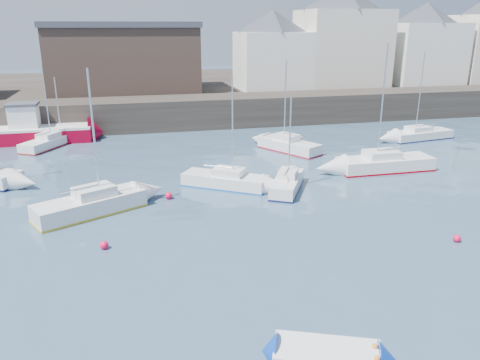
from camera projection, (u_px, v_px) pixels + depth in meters
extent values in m
plane|color=#2D4760|center=(320.00, 324.00, 16.43)|extent=(220.00, 220.00, 0.00)
cube|color=#28231E|center=(188.00, 112.00, 48.27)|extent=(90.00, 5.00, 3.00)
cube|color=#28231E|center=(171.00, 91.00, 64.92)|extent=(90.00, 32.00, 2.80)
cube|color=beige|center=(341.00, 49.00, 57.35)|extent=(10.00, 8.00, 9.00)
cube|color=white|center=(422.00, 54.00, 59.56)|extent=(9.00, 7.00, 7.50)
pyramid|color=#3A3D44|center=(427.00, 13.00, 58.00)|extent=(11.88, 11.88, 2.45)
cube|color=white|center=(272.00, 61.00, 55.28)|extent=(8.00, 7.00, 6.50)
pyramid|color=#3A3D44|center=(273.00, 21.00, 53.88)|extent=(11.14, 11.14, 2.45)
cube|color=#3D2D26|center=(124.00, 60.00, 52.82)|extent=(16.00, 10.00, 7.00)
cube|color=#3A3D44|center=(122.00, 25.00, 51.62)|extent=(16.40, 10.40, 0.60)
cube|color=#0B38AF|center=(327.00, 356.00, 14.34)|extent=(3.50, 2.50, 0.40)
cube|color=white|center=(328.00, 350.00, 14.27)|extent=(3.57, 2.55, 0.07)
cube|color=white|center=(327.00, 354.00, 14.32)|extent=(2.75, 1.87, 0.37)
cube|color=#CDB386|center=(328.00, 352.00, 14.29)|extent=(0.58, 0.98, 0.06)
cylinder|color=white|center=(301.00, 338.00, 15.21)|extent=(0.17, 0.17, 0.32)
cylinder|color=white|center=(327.00, 341.00, 15.09)|extent=(0.17, 0.17, 0.32)
cylinder|color=white|center=(353.00, 343.00, 14.97)|extent=(0.17, 0.17, 0.32)
cube|color=maroon|center=(42.00, 135.00, 42.28)|extent=(8.60, 3.24, 1.18)
cube|color=white|center=(41.00, 127.00, 42.06)|extent=(8.60, 3.24, 0.21)
cube|color=white|center=(24.00, 116.00, 41.43)|extent=(2.37, 2.15, 1.93)
cube|color=#3A3D44|center=(22.00, 104.00, 41.09)|extent=(2.58, 2.37, 0.21)
cylinder|color=silver|center=(57.00, 102.00, 41.71)|extent=(0.11, 0.11, 4.30)
cube|color=white|center=(90.00, 206.00, 25.95)|extent=(6.25, 4.48, 0.99)
cube|color=gold|center=(91.00, 213.00, 26.08)|extent=(6.31, 4.52, 0.13)
cube|color=white|center=(94.00, 191.00, 25.89)|extent=(2.54, 2.25, 0.55)
cylinder|color=silver|center=(94.00, 134.00, 25.08)|extent=(0.11, 0.11, 6.94)
cube|color=white|center=(225.00, 181.00, 30.35)|extent=(5.57, 4.50, 0.83)
cube|color=blue|center=(225.00, 186.00, 30.46)|extent=(5.62, 4.55, 0.11)
cube|color=white|center=(229.00, 172.00, 30.05)|extent=(2.34, 2.16, 0.46)
cylinder|color=silver|center=(233.00, 127.00, 29.04)|extent=(0.09, 0.09, 6.33)
cube|color=white|center=(287.00, 184.00, 29.73)|extent=(3.51, 4.75, 0.83)
cube|color=#101440|center=(287.00, 189.00, 29.84)|extent=(3.55, 4.80, 0.11)
cube|color=white|center=(288.00, 173.00, 29.74)|extent=(1.75, 1.95, 0.46)
cylinder|color=silver|center=(290.00, 135.00, 29.19)|extent=(0.09, 0.09, 5.30)
cube|color=white|center=(385.00, 164.00, 33.82)|extent=(6.89, 2.21, 0.95)
cube|color=#95000C|center=(385.00, 169.00, 33.95)|extent=(6.96, 2.23, 0.13)
cube|color=white|center=(382.00, 154.00, 33.51)|extent=(2.41, 1.66, 0.53)
cylinder|color=silver|center=(382.00, 103.00, 32.27)|extent=(0.11, 0.11, 7.93)
cube|color=white|center=(289.00, 146.00, 38.94)|extent=(4.39, 5.72, 0.91)
cube|color=maroon|center=(289.00, 151.00, 39.06)|extent=(4.43, 5.77, 0.12)
cube|color=white|center=(287.00, 137.00, 38.90)|extent=(2.15, 2.37, 0.51)
cylinder|color=silver|center=(285.00, 101.00, 38.17)|extent=(0.10, 0.10, 6.42)
cube|color=white|center=(420.00, 135.00, 43.19)|extent=(6.34, 2.86, 0.79)
cube|color=#0E1745|center=(420.00, 138.00, 43.30)|extent=(6.41, 2.88, 0.10)
cube|color=white|center=(418.00, 129.00, 42.89)|extent=(2.34, 1.77, 0.44)
cylinder|color=silver|center=(420.00, 93.00, 41.74)|extent=(0.09, 0.09, 7.04)
cube|color=white|center=(47.00, 143.00, 40.20)|extent=(4.16, 5.42, 0.79)
cube|color=maroon|center=(48.00, 147.00, 40.31)|extent=(4.20, 5.47, 0.11)
cube|color=white|center=(49.00, 135.00, 40.24)|extent=(2.04, 2.24, 0.44)
cylinder|color=silver|center=(46.00, 102.00, 39.60)|extent=(0.09, 0.09, 6.09)
sphere|color=#F90B3E|center=(105.00, 249.00, 22.01)|extent=(0.41, 0.41, 0.41)
sphere|color=#F90B3E|center=(456.00, 242.00, 22.73)|extent=(0.38, 0.38, 0.38)
sphere|color=#F90B3E|center=(169.00, 199.00, 28.37)|extent=(0.44, 0.44, 0.44)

